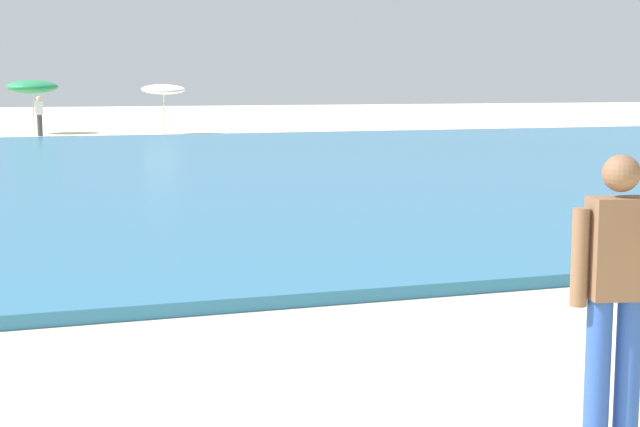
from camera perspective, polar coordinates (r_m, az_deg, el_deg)
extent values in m
cube|color=teal|center=(22.59, -17.59, 2.25)|extent=(120.00, 28.00, 0.14)
cylinder|color=#284CA3|center=(5.97, 16.25, -9.03)|extent=(0.15, 0.15, 0.88)
cylinder|color=#284CA3|center=(6.04, 17.91, -8.89)|extent=(0.15, 0.15, 0.88)
cube|color=brown|center=(5.84, 17.38, -1.99)|extent=(0.38, 0.29, 0.60)
sphere|color=brown|center=(5.78, 17.55, 2.31)|extent=(0.22, 0.22, 0.22)
cylinder|color=brown|center=(5.76, 15.25, -2.54)|extent=(0.10, 0.10, 0.58)
cylinder|color=beige|center=(41.44, -16.76, 5.87)|extent=(0.05, 0.05, 1.84)
ellipsoid|color=#23844C|center=(41.42, -16.81, 7.26)|extent=(2.07, 2.09, 0.65)
cylinder|color=beige|center=(39.74, -9.30, 5.97)|extent=(0.05, 0.05, 1.77)
ellipsoid|color=white|center=(39.73, -9.33, 7.33)|extent=(1.81, 1.83, 0.53)
cylinder|color=#383842|center=(39.42, -16.39, 5.07)|extent=(0.20, 0.20, 0.84)
cube|color=white|center=(39.39, -16.43, 6.07)|extent=(0.32, 0.20, 0.54)
sphere|color=beige|center=(39.38, -16.45, 6.61)|extent=(0.20, 0.20, 0.20)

